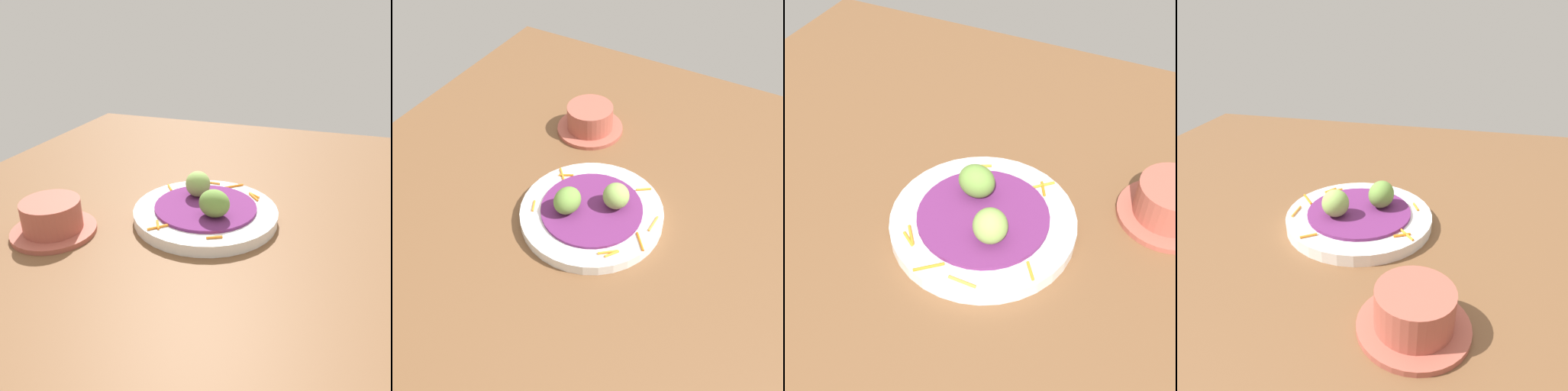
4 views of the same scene
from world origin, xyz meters
The scene contains 7 objects.
table_surface centered at (0.00, 0.00, 1.00)cm, with size 110.00×110.00×2.00cm, color brown.
main_plate centered at (-1.84, -5.57, 2.97)cm, with size 24.23×24.23×1.94cm, color white.
cabbage_bed centered at (-1.84, -5.57, 4.21)cm, with size 17.18×17.18×0.53cm, color #60235B.
carrot_garnish centered at (-2.00, -3.37, 4.14)cm, with size 17.60×21.58×0.40cm.
guac_scoop_left centered at (0.57, -8.80, 6.73)cm, with size 5.02×4.20×4.51cm, color olive.
guac_scoop_center centered at (-4.26, -2.33, 6.74)cm, with size 4.41×4.31×4.53cm, color #84A851.
terracotta_bowl centered at (-23.25, -17.85, 4.47)cm, with size 13.31×13.31×5.59cm.
Camera 4 is at (-57.32, -21.17, 36.58)cm, focal length 36.41 mm.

